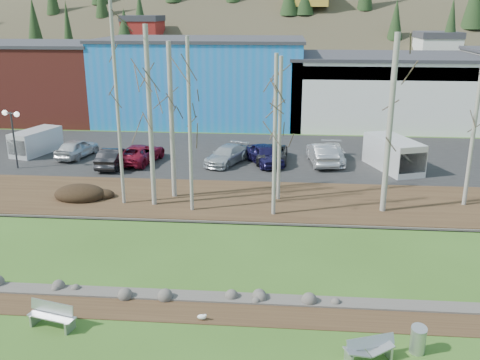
# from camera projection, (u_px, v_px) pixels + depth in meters

# --- Properties ---
(ground) EXTENTS (200.00, 200.00, 0.00)m
(ground) POSITION_uv_depth(u_px,v_px,m) (205.00, 345.00, 18.34)
(ground) COLOR #34571C
(ground) RESTS_ON ground
(dirt_strip) EXTENTS (80.00, 1.80, 0.03)m
(dirt_strip) POSITION_uv_depth(u_px,v_px,m) (213.00, 312.00, 20.33)
(dirt_strip) COLOR #382616
(dirt_strip) RESTS_ON ground
(near_bank_rocks) EXTENTS (80.00, 0.80, 0.50)m
(near_bank_rocks) POSITION_uv_depth(u_px,v_px,m) (217.00, 298.00, 21.28)
(near_bank_rocks) COLOR #47423D
(near_bank_rocks) RESTS_ON ground
(river) EXTENTS (80.00, 8.00, 0.90)m
(river) POSITION_uv_depth(u_px,v_px,m) (228.00, 254.00, 25.17)
(river) COLOR black
(river) RESTS_ON ground
(far_bank_rocks) EXTENTS (80.00, 0.80, 0.46)m
(far_bank_rocks) POSITION_uv_depth(u_px,v_px,m) (236.00, 221.00, 29.06)
(far_bank_rocks) COLOR #47423D
(far_bank_rocks) RESTS_ON ground
(far_bank) EXTENTS (80.00, 7.00, 0.15)m
(far_bank) POSITION_uv_depth(u_px,v_px,m) (241.00, 200.00, 32.08)
(far_bank) COLOR #382616
(far_bank) RESTS_ON ground
(parking_lot) EXTENTS (80.00, 14.00, 0.14)m
(parking_lot) POSITION_uv_depth(u_px,v_px,m) (252.00, 155.00, 42.04)
(parking_lot) COLOR black
(parking_lot) RESTS_ON ground
(building_brick) EXTENTS (16.32, 12.24, 7.80)m
(building_brick) POSITION_uv_depth(u_px,v_px,m) (33.00, 80.00, 56.12)
(building_brick) COLOR maroon
(building_brick) RESTS_ON ground
(building_blue) EXTENTS (20.40, 12.24, 8.30)m
(building_blue) POSITION_uv_depth(u_px,v_px,m) (203.00, 80.00, 54.58)
(building_blue) COLOR blue
(building_blue) RESTS_ON ground
(building_white) EXTENTS (18.36, 12.24, 6.80)m
(building_white) POSITION_uv_depth(u_px,v_px,m) (381.00, 89.00, 53.32)
(building_white) COLOR silver
(building_white) RESTS_ON ground
(bench_intact) EXTENTS (1.88, 0.97, 0.90)m
(bench_intact) POSITION_uv_depth(u_px,v_px,m) (52.00, 315.00, 19.27)
(bench_intact) COLOR #B1B3B6
(bench_intact) RESTS_ON ground
(bench_damaged) EXTENTS (1.77, 1.09, 0.75)m
(bench_damaged) POSITION_uv_depth(u_px,v_px,m) (369.00, 349.00, 17.48)
(bench_damaged) COLOR #B1B3B6
(bench_damaged) RESTS_ON ground
(litter_bin) EXTENTS (0.54, 0.54, 0.88)m
(litter_bin) POSITION_uv_depth(u_px,v_px,m) (418.00, 341.00, 17.81)
(litter_bin) COLOR #B1B3B6
(litter_bin) RESTS_ON ground
(seagull) EXTENTS (0.40, 0.19, 0.29)m
(seagull) POSITION_uv_depth(u_px,v_px,m) (202.00, 317.00, 19.72)
(seagull) COLOR gold
(seagull) RESTS_ON ground
(dirt_mound) EXTENTS (3.09, 2.18, 0.61)m
(dirt_mound) POSITION_uv_depth(u_px,v_px,m) (80.00, 193.00, 32.11)
(dirt_mound) COLOR black
(dirt_mound) RESTS_ON far_bank
(birch_0) EXTENTS (0.19, 0.19, 11.40)m
(birch_0) POSITION_uv_depth(u_px,v_px,m) (117.00, 106.00, 29.67)
(birch_0) COLOR #A6A096
(birch_0) RESTS_ON far_bank
(birch_1) EXTENTS (0.28, 0.28, 9.17)m
(birch_1) POSITION_uv_depth(u_px,v_px,m) (172.00, 122.00, 31.15)
(birch_1) COLOR #A6A096
(birch_1) RESTS_ON far_bank
(birch_2) EXTENTS (0.20, 0.20, 9.56)m
(birch_2) POSITION_uv_depth(u_px,v_px,m) (190.00, 127.00, 28.87)
(birch_2) COLOR #A6A096
(birch_2) RESTS_ON far_bank
(birch_3) EXTENTS (0.27, 0.27, 10.12)m
(birch_3) POSITION_uv_depth(u_px,v_px,m) (150.00, 119.00, 29.65)
(birch_3) COLOR #A6A096
(birch_3) RESTS_ON far_bank
(birch_4) EXTENTS (0.21, 0.21, 8.39)m
(birch_4) POSITION_uv_depth(u_px,v_px,m) (280.00, 130.00, 30.82)
(birch_4) COLOR #A6A096
(birch_4) RESTS_ON far_bank
(birch_5) EXTENTS (0.21, 0.21, 8.74)m
(birch_5) POSITION_uv_depth(u_px,v_px,m) (275.00, 137.00, 28.38)
(birch_5) COLOR #A6A096
(birch_5) RESTS_ON far_bank
(birch_6) EXTENTS (0.31, 0.31, 9.74)m
(birch_6) POSITION_uv_depth(u_px,v_px,m) (390.00, 126.00, 28.71)
(birch_6) COLOR #A6A096
(birch_6) RESTS_ON far_bank
(birch_7) EXTENTS (0.23, 0.23, 10.50)m
(birch_7) POSITION_uv_depth(u_px,v_px,m) (476.00, 115.00, 29.53)
(birch_7) COLOR #A6A096
(birch_7) RESTS_ON far_bank
(street_lamp) EXTENTS (1.48, 0.87, 4.15)m
(street_lamp) POSITION_uv_depth(u_px,v_px,m) (12.00, 123.00, 37.28)
(street_lamp) COLOR #262628
(street_lamp) RESTS_ON parking_lot
(car_0) EXTENTS (2.51, 4.46, 1.43)m
(car_0) POSITION_uv_depth(u_px,v_px,m) (77.00, 148.00, 40.94)
(car_0) COLOR silver
(car_0) RESTS_ON parking_lot
(car_1) EXTENTS (1.49, 4.24, 1.40)m
(car_1) POSITION_uv_depth(u_px,v_px,m) (113.00, 157.00, 38.46)
(car_1) COLOR black
(car_1) RESTS_ON parking_lot
(car_2) EXTENTS (3.20, 5.21, 1.35)m
(car_2) POSITION_uv_depth(u_px,v_px,m) (141.00, 153.00, 39.59)
(car_2) COLOR maroon
(car_2) RESTS_ON parking_lot
(car_3) EXTENTS (3.44, 4.84, 1.30)m
(car_3) POSITION_uv_depth(u_px,v_px,m) (227.00, 155.00, 39.24)
(car_3) COLOR #ACB1B3
(car_3) RESTS_ON parking_lot
(car_4) EXTENTS (3.32, 4.61, 1.46)m
(car_4) POSITION_uv_depth(u_px,v_px,m) (265.00, 155.00, 39.03)
(car_4) COLOR #1A1642
(car_4) RESTS_ON parking_lot
(car_5) EXTENTS (2.22, 4.89, 1.56)m
(car_5) POSITION_uv_depth(u_px,v_px,m) (322.00, 153.00, 39.15)
(car_5) COLOR #A9A9AB
(car_5) RESTS_ON parking_lot
(car_6) EXTENTS (2.26, 4.73, 1.30)m
(car_6) POSITION_uv_depth(u_px,v_px,m) (272.00, 152.00, 39.99)
(car_6) COLOR #28282B
(car_6) RESTS_ON parking_lot
(car_7) EXTENTS (1.88, 4.45, 1.28)m
(car_7) POSITION_uv_depth(u_px,v_px,m) (332.00, 154.00, 39.58)
(car_7) COLOR silver
(car_7) RESTS_ON parking_lot
(van_white) EXTENTS (3.71, 5.47, 2.21)m
(van_white) POSITION_uv_depth(u_px,v_px,m) (395.00, 155.00, 37.58)
(van_white) COLOR white
(van_white) RESTS_ON parking_lot
(van_grey) EXTENTS (2.89, 4.59, 1.87)m
(van_grey) POSITION_uv_depth(u_px,v_px,m) (34.00, 142.00, 41.85)
(van_grey) COLOR silver
(van_grey) RESTS_ON parking_lot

